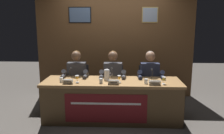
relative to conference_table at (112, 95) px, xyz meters
name	(u,v)px	position (x,y,z in m)	size (l,w,h in m)	color
ground_plane	(112,118)	(0.00, 0.10, -0.49)	(12.00, 12.00, 0.00)	#4C4742
wall_back_panelled	(115,42)	(0.00, 1.53, 0.82)	(3.68, 0.14, 2.60)	brown
conference_table	(112,95)	(0.00, 0.00, 0.00)	(2.48, 0.75, 0.73)	olive
chair_left	(78,87)	(-0.72, 0.66, -0.06)	(0.44, 0.45, 0.89)	black
panelist_left	(76,77)	(-0.72, 0.46, 0.22)	(0.51, 0.48, 1.22)	black
nameplate_left	(68,82)	(-0.74, -0.15, 0.28)	(0.18, 0.06, 0.08)	white
juice_glass_left	(77,78)	(-0.60, -0.05, 0.33)	(0.06, 0.06, 0.12)	white
water_cup_left	(61,80)	(-0.88, -0.05, 0.28)	(0.06, 0.06, 0.08)	silver
microphone_left	(70,76)	(-0.76, 0.11, 0.32)	(0.06, 0.17, 0.22)	black
chair_center	(113,88)	(0.00, 0.66, -0.06)	(0.44, 0.45, 0.89)	black
panelist_center	(113,77)	(0.00, 0.46, 0.22)	(0.51, 0.48, 1.22)	black
nameplate_center	(113,82)	(0.04, -0.16, 0.28)	(0.19, 0.06, 0.08)	white
juice_glass_center	(119,78)	(0.13, -0.01, 0.33)	(0.06, 0.06, 0.12)	white
water_cup_center	(101,81)	(-0.18, -0.09, 0.28)	(0.06, 0.06, 0.08)	silver
microphone_center	(111,76)	(-0.01, 0.12, 0.32)	(0.06, 0.17, 0.22)	black
chair_right	(148,88)	(0.73, 0.66, -0.06)	(0.44, 0.45, 0.89)	black
panelist_right	(150,78)	(0.73, 0.46, 0.22)	(0.51, 0.48, 1.22)	black
nameplate_right	(155,83)	(0.73, -0.17, 0.28)	(0.19, 0.06, 0.08)	white
juice_glass_right	(164,79)	(0.89, -0.09, 0.33)	(0.06, 0.06, 0.12)	white
water_cup_right	(146,81)	(0.59, -0.08, 0.28)	(0.06, 0.06, 0.08)	silver
microphone_right	(152,78)	(0.71, 0.05, 0.32)	(0.06, 0.17, 0.22)	black
water_pitcher_central	(107,75)	(-0.09, 0.15, 0.34)	(0.15, 0.10, 0.21)	silver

